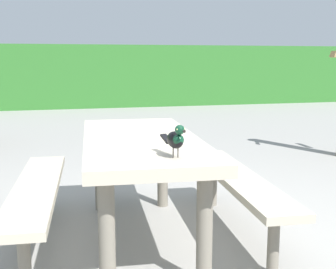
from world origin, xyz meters
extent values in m
plane|color=gray|center=(0.00, 0.00, 0.00)|extent=(60.00, 60.00, 0.00)
cube|color=#2D6B28|center=(0.00, 9.39, 0.81)|extent=(28.00, 1.26, 1.63)
cube|color=#B2A893|center=(-0.30, 0.22, 0.70)|extent=(0.89, 1.85, 0.07)
cylinder|color=slate|center=(-0.61, -0.46, 0.33)|extent=(0.09, 0.09, 0.67)
cylinder|color=slate|center=(-0.08, -0.50, 0.33)|extent=(0.09, 0.09, 0.67)
cylinder|color=slate|center=(-0.51, 0.94, 0.33)|extent=(0.09, 0.09, 0.67)
cylinder|color=slate|center=(0.02, 0.90, 0.33)|extent=(0.09, 0.09, 0.67)
cube|color=#B2A893|center=(-0.99, 0.27, 0.41)|extent=(0.41, 1.73, 0.05)
cylinder|color=slate|center=(-1.04, -0.37, 0.20)|extent=(0.07, 0.07, 0.39)
cylinder|color=slate|center=(-0.95, 0.91, 0.20)|extent=(0.07, 0.07, 0.39)
cube|color=#B2A893|center=(0.40, 0.16, 0.41)|extent=(0.41, 1.73, 0.05)
cylinder|color=slate|center=(0.35, -0.47, 0.20)|extent=(0.07, 0.07, 0.39)
cylinder|color=slate|center=(0.45, 0.80, 0.20)|extent=(0.07, 0.07, 0.39)
ellipsoid|color=black|center=(-0.24, -0.46, 0.84)|extent=(0.09, 0.16, 0.09)
ellipsoid|color=#0F3823|center=(-0.23, -0.50, 0.84)|extent=(0.07, 0.08, 0.06)
sphere|color=#0F3823|center=(-0.23, -0.52, 0.90)|extent=(0.05, 0.05, 0.05)
sphere|color=#EAE08C|center=(-0.21, -0.53, 0.90)|extent=(0.01, 0.01, 0.01)
sphere|color=#EAE08C|center=(-0.25, -0.53, 0.90)|extent=(0.01, 0.01, 0.01)
cone|color=black|center=(-0.23, -0.56, 0.90)|extent=(0.02, 0.03, 0.02)
cube|color=black|center=(-0.26, -0.34, 0.82)|extent=(0.05, 0.10, 0.04)
cylinder|color=#47423D|center=(-0.23, -0.46, 0.77)|extent=(0.01, 0.01, 0.05)
cylinder|color=#47423D|center=(-0.25, -0.47, 0.77)|extent=(0.01, 0.01, 0.05)
cube|color=#A08050|center=(2.62, 2.31, 1.32)|extent=(0.15, 0.27, 0.09)
camera|label=1|loc=(-0.85, -2.67, 1.26)|focal=47.11mm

